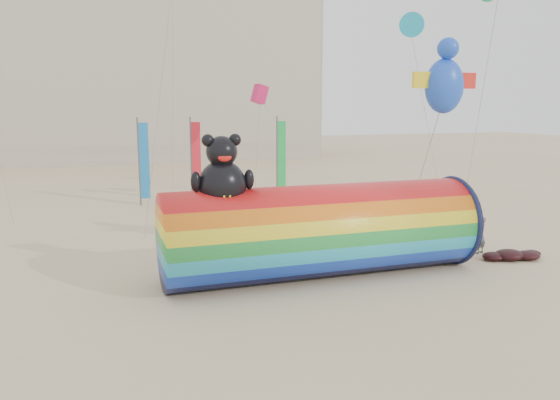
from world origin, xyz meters
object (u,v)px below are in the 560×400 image
object	(u,v)px
hotel_building	(28,62)
kite_handler	(480,235)
windsock_assembly	(321,228)
fabric_bundle	(513,255)

from	to	relation	value
hotel_building	kite_handler	xyz separation A→B (m)	(20.51, -45.95, -9.55)
windsock_assembly	fabric_bundle	world-z (taller)	windsock_assembly
hotel_building	fabric_bundle	xyz separation A→B (m)	(21.18, -47.06, -10.14)
hotel_building	kite_handler	distance (m)	51.22
kite_handler	fabric_bundle	xyz separation A→B (m)	(0.67, -1.11, -0.59)
hotel_building	fabric_bundle	size ratio (longest dim) A/B	23.06
windsock_assembly	kite_handler	world-z (taller)	windsock_assembly
windsock_assembly	kite_handler	size ratio (longest dim) A/B	7.29
windsock_assembly	fabric_bundle	xyz separation A→B (m)	(7.86, -0.59, -1.52)
kite_handler	fabric_bundle	world-z (taller)	kite_handler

